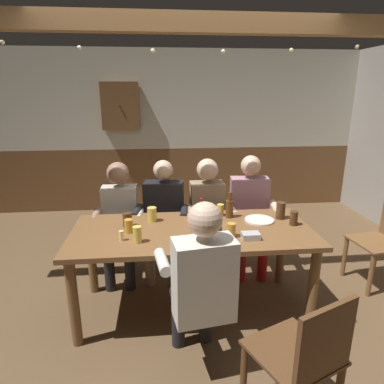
{
  "coord_description": "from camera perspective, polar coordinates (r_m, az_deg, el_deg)",
  "views": [
    {
      "loc": [
        -0.26,
        -2.57,
        1.88
      ],
      "look_at": [
        0.0,
        0.07,
        1.08
      ],
      "focal_mm": 31.45,
      "sensor_mm": 36.0,
      "label": 1
    }
  ],
  "objects": [
    {
      "name": "pint_glass_1",
      "position": [
        2.64,
        4.35,
        -6.91
      ],
      "size": [
        0.07,
        0.07,
        0.11
      ],
      "primitive_type": "cylinder",
      "color": "#4C2D19",
      "rests_on": "dining_table"
    },
    {
      "name": "plate_0",
      "position": [
        3.08,
        11.34,
        -4.68
      ],
      "size": [
        0.26,
        0.26,
        0.01
      ],
      "primitive_type": "cylinder",
      "color": "white",
      "rests_on": "dining_table"
    },
    {
      "name": "ground_plane",
      "position": [
        3.2,
        0.14,
        -19.28
      ],
      "size": [
        6.94,
        6.94,
        0.0
      ],
      "primitive_type": "plane",
      "color": "brown"
    },
    {
      "name": "pint_glass_4",
      "position": [
        2.93,
        -10.88,
        -4.64
      ],
      "size": [
        0.08,
        0.08,
        0.12
      ],
      "primitive_type": "cylinder",
      "color": "#4C2D19",
      "rests_on": "dining_table"
    },
    {
      "name": "wall_dart_cabinet",
      "position": [
        5.31,
        -12.06,
        14.05
      ],
      "size": [
        0.56,
        0.15,
        0.7
      ],
      "color": "brown"
    },
    {
      "name": "pint_glass_0",
      "position": [
        2.62,
        -9.25,
        -7.11
      ],
      "size": [
        0.07,
        0.07,
        0.13
      ],
      "primitive_type": "cylinder",
      "color": "#E5C64C",
      "rests_on": "dining_table"
    },
    {
      "name": "condiment_caddy",
      "position": [
        2.7,
        9.9,
        -7.34
      ],
      "size": [
        0.14,
        0.1,
        0.05
      ],
      "primitive_type": "cube",
      "color": "#B2B7BC",
      "rests_on": "dining_table"
    },
    {
      "name": "pint_glass_5",
      "position": [
        3.14,
        4.82,
        -3.06
      ],
      "size": [
        0.06,
        0.06,
        0.11
      ],
      "primitive_type": "cylinder",
      "color": "#E5C64C",
      "rests_on": "dining_table"
    },
    {
      "name": "person_3",
      "position": [
        3.6,
        9.78,
        -2.88
      ],
      "size": [
        0.56,
        0.53,
        1.24
      ],
      "rotation": [
        0.0,
        0.0,
        3.05
      ],
      "color": "#B78493",
      "rests_on": "ground_plane"
    },
    {
      "name": "pint_glass_8",
      "position": [
        3.15,
        14.8,
        -3.04
      ],
      "size": [
        0.08,
        0.08,
        0.15
      ],
      "primitive_type": "cylinder",
      "color": "#4C2D19",
      "rests_on": "dining_table"
    },
    {
      "name": "chair_empty_near_right",
      "position": [
        2.15,
        18.44,
        -25.16
      ],
      "size": [
        0.58,
        0.58,
        0.88
      ],
      "rotation": [
        0.0,
        0.0,
        0.41
      ],
      "color": "brown",
      "rests_on": "ground_plane"
    },
    {
      "name": "person_2",
      "position": [
        3.51,
        2.75,
        -3.3
      ],
      "size": [
        0.5,
        0.53,
        1.22
      ],
      "rotation": [
        0.0,
        0.0,
        3.17
      ],
      "color": "#997F60",
      "rests_on": "ground_plane"
    },
    {
      "name": "bottle_1",
      "position": [
        3.09,
        6.39,
        -2.67
      ],
      "size": [
        0.07,
        0.07,
        0.24
      ],
      "color": "#593314",
      "rests_on": "dining_table"
    },
    {
      "name": "pint_glass_7",
      "position": [
        3.01,
        -6.8,
        -3.79
      ],
      "size": [
        0.08,
        0.08,
        0.13
      ],
      "primitive_type": "cylinder",
      "color": "#E5C64C",
      "rests_on": "dining_table"
    },
    {
      "name": "dining_table",
      "position": [
        2.88,
        0.09,
        -8.18
      ],
      "size": [
        2.02,
        0.88,
        0.77
      ],
      "color": "brown",
      "rests_on": "ground_plane"
    },
    {
      "name": "pint_glass_3",
      "position": [
        2.7,
        6.69,
        -6.43
      ],
      "size": [
        0.07,
        0.07,
        0.11
      ],
      "primitive_type": "cylinder",
      "color": "gold",
      "rests_on": "dining_table"
    },
    {
      "name": "person_0",
      "position": [
        3.5,
        -12.18,
        -3.98
      ],
      "size": [
        0.5,
        0.54,
        1.2
      ],
      "rotation": [
        0.0,
        0.0,
        3.15
      ],
      "color": "silver",
      "rests_on": "ground_plane"
    },
    {
      "name": "person_1",
      "position": [
        3.49,
        -4.89,
        -3.65
      ],
      "size": [
        0.58,
        0.56,
        1.21
      ],
      "rotation": [
        0.0,
        0.0,
        3.0
      ],
      "color": "black",
      "rests_on": "ground_plane"
    },
    {
      "name": "string_lights",
      "position": [
        2.98,
        -0.62,
        23.57
      ],
      "size": [
        4.08,
        0.04,
        0.14
      ],
      "color": "#F9EAB2"
    },
    {
      "name": "bottle_0",
      "position": [
        2.8,
        1.61,
        -4.28
      ],
      "size": [
        0.05,
        0.05,
        0.27
      ],
      "color": "red",
      "rests_on": "dining_table"
    },
    {
      "name": "back_wall_wainscot",
      "position": [
        5.58,
        -2.75,
        2.43
      ],
      "size": [
        5.78,
        0.12,
        1.0
      ],
      "primitive_type": "cube",
      "color": "brown",
      "rests_on": "ground_plane"
    },
    {
      "name": "back_wall_upper",
      "position": [
        5.41,
        -2.94,
        15.32
      ],
      "size": [
        5.78,
        0.12,
        1.5
      ],
      "primitive_type": "cube",
      "color": "beige"
    },
    {
      "name": "person_4",
      "position": [
        2.27,
        1.58,
        -14.81
      ],
      "size": [
        0.56,
        0.56,
        1.25
      ],
      "rotation": [
        0.0,
        0.0,
        0.15
      ],
      "color": "silver",
      "rests_on": "ground_plane"
    },
    {
      "name": "pint_glass_2",
      "position": [
        2.81,
        -10.69,
        -5.67
      ],
      "size": [
        0.07,
        0.07,
        0.11
      ],
      "primitive_type": "cylinder",
      "color": "gold",
      "rests_on": "dining_table"
    },
    {
      "name": "table_candle",
      "position": [
        2.68,
        -11.88,
        -7.26
      ],
      "size": [
        0.04,
        0.04,
        0.08
      ],
      "primitive_type": "cylinder",
      "color": "#F9E08C",
      "rests_on": "dining_table"
    },
    {
      "name": "pint_glass_6",
      "position": [
        3.04,
        16.87,
        -4.27
      ],
      "size": [
        0.07,
        0.07,
        0.12
      ],
      "primitive_type": "cylinder",
      "color": "#4C2D19",
      "rests_on": "dining_table"
    },
    {
      "name": "ceiling_beam",
      "position": [
        3.06,
        -0.72,
        26.77
      ],
      "size": [
        5.2,
        0.14,
        0.16
      ],
      "primitive_type": "cube",
      "color": "brown"
    }
  ]
}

